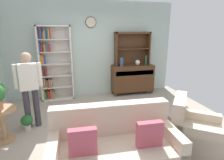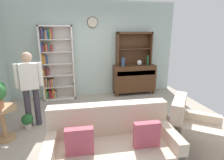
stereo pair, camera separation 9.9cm
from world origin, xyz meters
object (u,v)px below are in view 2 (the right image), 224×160
coffee_table (114,114)px  sideboard_hutch (134,44)px  bottle_wine (148,60)px  potted_plant_small (27,120)px  couch_floral (112,149)px  plant_stand (3,120)px  book_stack (116,108)px  sideboard (134,78)px  vase_tall (123,62)px  armchair_floral (192,133)px  bookshelf (55,64)px  vase_round (139,63)px  person_reading (30,85)px

coffee_table → sideboard_hutch: bearing=62.3°
bottle_wine → potted_plant_small: bottle_wine is taller
couch_floral → potted_plant_small: (-1.45, 1.47, -0.13)m
sideboard_hutch → plant_stand: bearing=-147.6°
book_stack → bottle_wine: bearing=52.0°
sideboard → couch_floral: size_ratio=0.71×
potted_plant_small → coffee_table: coffee_table is taller
coffee_table → book_stack: 0.15m
vase_tall → coffee_table: vase_tall is taller
armchair_floral → potted_plant_small: bearing=155.1°
sideboard_hutch → couch_floral: sideboard_hutch is taller
bookshelf → couch_floral: bearing=-73.1°
plant_stand → book_stack: plant_stand is taller
armchair_floral → potted_plant_small: 3.17m
couch_floral → armchair_floral: bearing=5.5°
armchair_floral → plant_stand: bearing=162.4°
sideboard → vase_tall: (-0.39, -0.08, 0.54)m
bookshelf → sideboard: bookshelf is taller
sideboard_hutch → plant_stand: (-3.18, -2.02, -1.17)m
bookshelf → armchair_floral: bearing=-51.7°
bottle_wine → couch_floral: size_ratio=0.17×
bookshelf → couch_floral: (0.95, -3.15, -0.72)m
vase_round → coffee_table: bearing=-122.4°
vase_round → person_reading: person_reading is taller
person_reading → potted_plant_small: bearing=-133.8°
book_stack → plant_stand: bearing=178.5°
bottle_wine → potted_plant_small: size_ratio=0.96×
couch_floral → sideboard: bearing=65.4°
vase_round → bottle_wine: size_ratio=0.56×
person_reading → vase_tall: bearing=30.8°
person_reading → coffee_table: bearing=-20.1°
person_reading → coffee_table: (1.60, -0.59, -0.55)m
person_reading → coffee_table: 1.80m
plant_stand → coffee_table: (2.04, -0.16, -0.03)m
potted_plant_small → book_stack: size_ratio=1.46×
potted_plant_small → book_stack: (1.78, -0.37, 0.26)m
armchair_floral → coffee_table: 1.44m
sideboard → potted_plant_small: (-2.85, -1.59, -0.32)m
vase_tall → plant_stand: size_ratio=0.42×
vase_round → person_reading: (-2.88, -1.42, -0.10)m
bottle_wine → coffee_table: 2.60m
armchair_floral → coffee_table: (-1.16, 0.86, 0.06)m
vase_tall → book_stack: size_ratio=1.20×
sideboard → vase_tall: vase_tall is taller
sideboard → armchair_floral: bearing=-89.6°
sideboard → bottle_wine: size_ratio=4.28×
sideboard_hutch → book_stack: sideboard_hutch is taller
potted_plant_small → plant_stand: bearing=-136.1°
plant_stand → book_stack: (2.11, -0.05, 0.06)m
sideboard → bottle_wine: bottle_wine is taller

